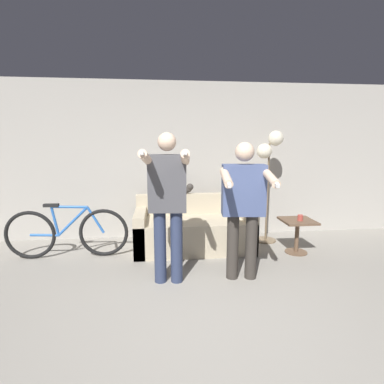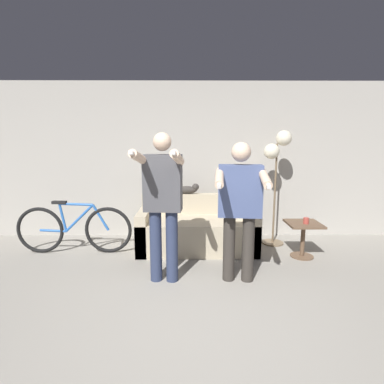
# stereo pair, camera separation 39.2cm
# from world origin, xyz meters

# --- Properties ---
(ground_plane) EXTENTS (16.00, 16.00, 0.00)m
(ground_plane) POSITION_xyz_m (0.00, 0.00, 0.00)
(ground_plane) COLOR gray
(wall_back) EXTENTS (10.00, 0.05, 2.60)m
(wall_back) POSITION_xyz_m (0.00, 3.00, 1.30)
(wall_back) COLOR #B7B2A8
(wall_back) RESTS_ON ground_plane
(couch) EXTENTS (1.76, 0.86, 0.80)m
(couch) POSITION_xyz_m (-0.02, 2.33, 0.28)
(couch) COLOR beige
(couch) RESTS_ON ground_plane
(person_left) EXTENTS (0.54, 0.70, 1.73)m
(person_left) POSITION_xyz_m (-0.44, 1.24, 1.00)
(person_left) COLOR #2D3856
(person_left) RESTS_ON ground_plane
(person_right) EXTENTS (0.61, 0.71, 1.63)m
(person_right) POSITION_xyz_m (0.43, 1.24, 0.95)
(person_right) COLOR #38332D
(person_right) RESTS_ON ground_plane
(cat) EXTENTS (0.50, 0.14, 0.17)m
(cat) POSITION_xyz_m (-0.18, 2.67, 0.86)
(cat) COLOR #3D3833
(cat) RESTS_ON couch
(floor_lamp) EXTENTS (0.42, 0.34, 1.80)m
(floor_lamp) POSITION_xyz_m (1.21, 2.54, 1.42)
(floor_lamp) COLOR #756047
(floor_lamp) RESTS_ON ground_plane
(side_table) EXTENTS (0.46, 0.46, 0.50)m
(side_table) POSITION_xyz_m (1.47, 1.97, 0.36)
(side_table) COLOR brown
(side_table) RESTS_ON ground_plane
(cup) EXTENTS (0.08, 0.08, 0.09)m
(cup) POSITION_xyz_m (1.48, 1.93, 0.54)
(cup) COLOR #B7473D
(cup) RESTS_ON side_table
(bicycle) EXTENTS (1.69, 0.07, 0.78)m
(bicycle) POSITION_xyz_m (-1.84, 2.16, 0.36)
(bicycle) COLOR black
(bicycle) RESTS_ON ground_plane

